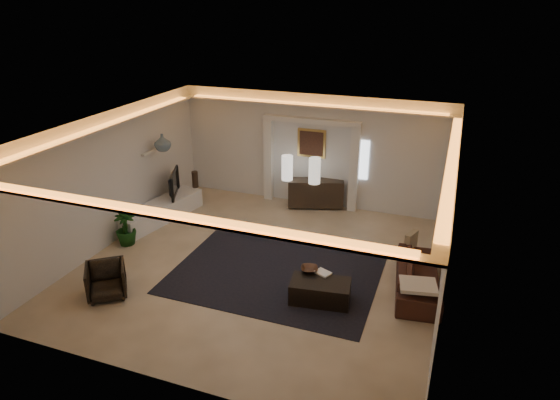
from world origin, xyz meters
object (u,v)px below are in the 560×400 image
(coffee_table, at_px, (320,291))
(armchair, at_px, (106,281))
(console, at_px, (316,193))
(sofa, at_px, (418,277))

(coffee_table, height_order, armchair, armchair)
(console, distance_m, sofa, 4.24)
(coffee_table, bearing_deg, sofa, 22.80)
(console, relative_size, sofa, 0.71)
(console, distance_m, coffee_table, 4.26)
(sofa, xyz_separation_m, coffee_table, (-1.62, -0.96, -0.09))
(armchair, bearing_deg, console, 27.59)
(sofa, bearing_deg, armchair, 105.03)
(console, bearing_deg, sofa, -64.84)
(sofa, relative_size, armchair, 2.85)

